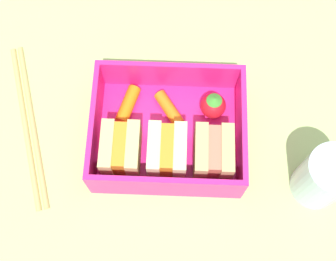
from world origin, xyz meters
TOP-DOWN VIEW (x-y plane):
  - ground_plane at (0.00, 0.00)cm, footprint 120.00×120.00cm
  - bento_tray at (0.00, 0.00)cm, footprint 17.50×14.29cm
  - bento_rim at (0.00, 0.00)cm, footprint 17.50×14.29cm
  - sandwich_left at (-5.23, 2.81)cm, footprint 4.31×5.62cm
  - sandwich_center_left at (0.00, 2.81)cm, footprint 4.31×5.62cm
  - sandwich_center at (5.23, 2.81)cm, footprint 4.31×5.62cm
  - strawberry_far_left at (-5.26, -3.35)cm, footprint 3.07×3.07cm
  - carrot_stick_left at (0.12, -3.14)cm, footprint 3.75×4.62cm
  - carrot_stick_far_left at (4.99, -3.45)cm, footprint 2.88×4.91cm
  - chopstick_pair at (17.25, -1.17)cm, footprint 7.84×21.54cm
  - drinking_glass at (-17.36, 5.33)cm, footprint 5.59×5.59cm

SIDE VIEW (x-z plane):
  - ground_plane at x=0.00cm, z-range -2.00..0.00cm
  - chopstick_pair at x=17.25cm, z-range 0.00..0.70cm
  - bento_tray at x=0.00cm, z-range 0.00..1.20cm
  - carrot_stick_left at x=0.12cm, z-range 1.20..2.65cm
  - carrot_stick_far_left at x=4.99cm, z-range 1.20..2.79cm
  - strawberry_far_left at x=-5.26cm, z-range 1.02..4.69cm
  - sandwich_left at x=-5.23cm, z-range 1.20..5.78cm
  - sandwich_center_left at x=0.00cm, z-range 1.20..5.78cm
  - sandwich_center at x=5.23cm, z-range 1.20..5.78cm
  - bento_rim at x=0.00cm, z-range 1.20..6.11cm
  - drinking_glass at x=-17.36cm, z-range 0.00..7.96cm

